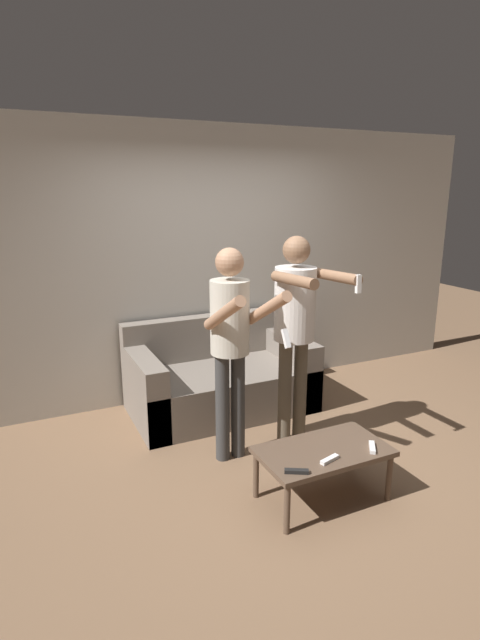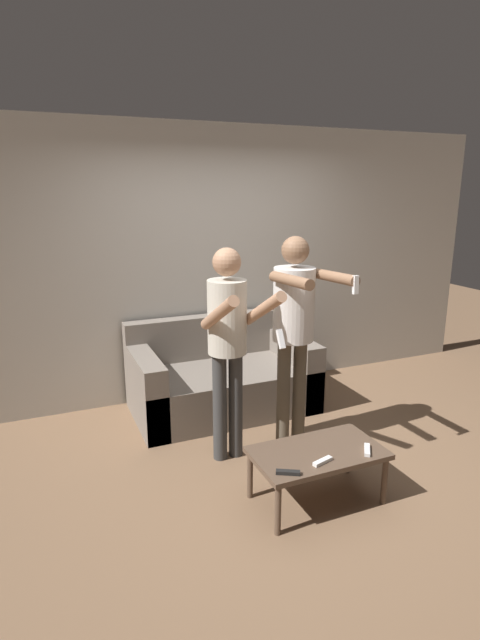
# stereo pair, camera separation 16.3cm
# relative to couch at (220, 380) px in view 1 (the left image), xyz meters

# --- Properties ---
(ground_plane) EXTENTS (14.00, 14.00, 0.00)m
(ground_plane) POSITION_rel_couch_xyz_m (0.10, -1.24, -0.29)
(ground_plane) COLOR brown
(wall_back) EXTENTS (6.40, 0.06, 2.70)m
(wall_back) POSITION_rel_couch_xyz_m (0.10, 0.50, 1.06)
(wall_back) COLOR #B7B2A8
(wall_back) RESTS_ON ground_plane
(couch) EXTENTS (1.70, 0.94, 0.85)m
(couch) POSITION_rel_couch_xyz_m (0.00, 0.00, 0.00)
(couch) COLOR slate
(couch) RESTS_ON ground_plane
(person_standing_left) EXTENTS (0.42, 0.73, 1.68)m
(person_standing_left) POSITION_rel_couch_xyz_m (-0.28, -0.91, 0.75)
(person_standing_left) COLOR #383838
(person_standing_left) RESTS_ON ground_plane
(person_standing_right) EXTENTS (0.45, 0.72, 1.74)m
(person_standing_right) POSITION_rel_couch_xyz_m (0.28, -0.90, 0.81)
(person_standing_right) COLOR brown
(person_standing_right) RESTS_ON ground_plane
(coffee_table) EXTENTS (0.89, 0.50, 0.38)m
(coffee_table) POSITION_rel_couch_xyz_m (0.06, -1.66, 0.05)
(coffee_table) COLOR brown
(coffee_table) RESTS_ON ground_plane
(remote_near) EXTENTS (0.15, 0.10, 0.02)m
(remote_near) POSITION_rel_couch_xyz_m (-0.26, -1.84, 0.10)
(remote_near) COLOR black
(remote_near) RESTS_ON coffee_table
(remote_mid) EXTENTS (0.15, 0.07, 0.02)m
(remote_mid) POSITION_rel_couch_xyz_m (0.01, -1.81, 0.10)
(remote_mid) COLOR white
(remote_mid) RESTS_ON coffee_table
(remote_far) EXTENTS (0.12, 0.14, 0.02)m
(remote_far) POSITION_rel_couch_xyz_m (0.36, -1.80, 0.10)
(remote_far) COLOR white
(remote_far) RESTS_ON coffee_table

